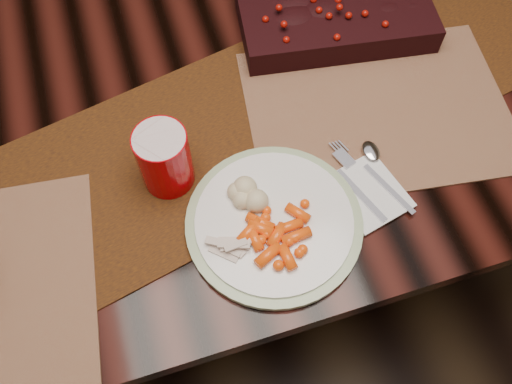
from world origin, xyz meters
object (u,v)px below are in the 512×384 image
object	(u,v)px
dinner_plate	(274,222)
red_cup	(164,159)
turkey_shreds	(227,247)
centerpiece	(336,15)
mashed_potatoes	(243,193)
napkin	(369,192)
placemat_main	(378,110)
dining_table	(236,177)
baby_carrots	(283,235)

from	to	relation	value
dinner_plate	red_cup	distance (m)	0.21
turkey_shreds	centerpiece	bearing A→B (deg)	49.73
mashed_potatoes	napkin	xyz separation A→B (m)	(0.22, -0.05, -0.03)
placemat_main	red_cup	size ratio (longest dim) A/B	3.98
dinner_plate	red_cup	world-z (taller)	red_cup
dinner_plate	napkin	world-z (taller)	dinner_plate
placemat_main	dinner_plate	size ratio (longest dim) A/B	1.65
dining_table	dinner_plate	bearing A→B (deg)	-92.77
mashed_potatoes	napkin	bearing A→B (deg)	-12.22
dining_table	napkin	xyz separation A→B (m)	(0.16, -0.31, 0.38)
placemat_main	turkey_shreds	distance (m)	0.41
turkey_shreds	napkin	bearing A→B (deg)	6.95
napkin	centerpiece	bearing A→B (deg)	64.35
baby_carrots	napkin	size ratio (longest dim) A/B	0.92
dining_table	mashed_potatoes	size ratio (longest dim) A/B	24.48
dinner_plate	placemat_main	bearing A→B (deg)	32.62
turkey_shreds	mashed_potatoes	bearing A→B (deg)	56.88
centerpiece	dinner_plate	distance (m)	0.47
baby_carrots	dinner_plate	bearing A→B (deg)	95.36
baby_carrots	napkin	bearing A→B (deg)	13.64
dining_table	baby_carrots	bearing A→B (deg)	-91.99
centerpiece	mashed_potatoes	xyz separation A→B (m)	(-0.30, -0.34, -0.00)
dining_table	red_cup	world-z (taller)	red_cup
turkey_shreds	red_cup	size ratio (longest dim) A/B	0.51
centerpiece	dinner_plate	size ratio (longest dim) A/B	1.29
centerpiece	turkey_shreds	size ratio (longest dim) A/B	6.07
turkey_shreds	red_cup	distance (m)	0.18
placemat_main	centerpiece	bearing A→B (deg)	99.08
centerpiece	napkin	size ratio (longest dim) A/B	3.02
centerpiece	napkin	world-z (taller)	centerpiece
dining_table	mashed_potatoes	world-z (taller)	mashed_potatoes
mashed_potatoes	turkey_shreds	distance (m)	0.10
baby_carrots	placemat_main	bearing A→B (deg)	37.89
baby_carrots	mashed_potatoes	world-z (taller)	mashed_potatoes
dinner_plate	mashed_potatoes	size ratio (longest dim) A/B	4.11
centerpiece	mashed_potatoes	distance (m)	0.45
placemat_main	napkin	bearing A→B (deg)	-110.48
dining_table	placemat_main	bearing A→B (deg)	-31.00
dining_table	centerpiece	world-z (taller)	centerpiece
baby_carrots	turkey_shreds	world-z (taller)	baby_carrots
mashed_potatoes	red_cup	world-z (taller)	red_cup
centerpiece	baby_carrots	world-z (taller)	centerpiece
mashed_potatoes	centerpiece	bearing A→B (deg)	48.23
baby_carrots	turkey_shreds	distance (m)	0.09
dinner_plate	red_cup	xyz separation A→B (m)	(-0.15, 0.14, 0.05)
placemat_main	mashed_potatoes	size ratio (longest dim) A/B	6.76
mashed_potatoes	placemat_main	bearing A→B (deg)	20.79
baby_carrots	red_cup	bearing A→B (deg)	130.46
placemat_main	red_cup	bearing A→B (deg)	-168.26
placemat_main	red_cup	distance (m)	0.42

